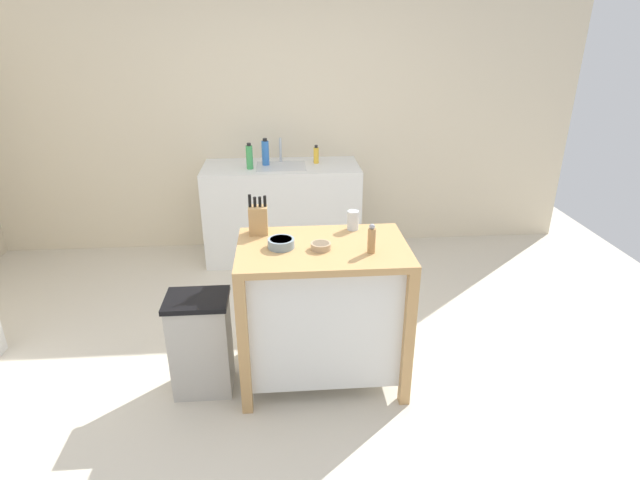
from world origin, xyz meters
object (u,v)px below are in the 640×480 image
at_px(knife_block, 258,219).
at_px(bottle_hand_soap, 265,153).
at_px(bowl_ceramic_wide, 321,246).
at_px(pepper_grinder, 372,239).
at_px(bottle_dish_soap, 316,155).
at_px(trash_bin, 201,344).
at_px(bottle_spray_cleaner, 249,157).
at_px(drinking_cup, 353,220).
at_px(bowl_ceramic_small, 281,243).
at_px(sink_faucet, 281,150).
at_px(kitchen_island, 323,306).

bearing_deg(knife_block, bottle_hand_soap, 89.73).
bearing_deg(bowl_ceramic_wide, pepper_grinder, -13.70).
bearing_deg(bottle_dish_soap, pepper_grinder, -85.53).
bearing_deg(trash_bin, bottle_spray_cleaner, 82.70).
height_order(bowl_ceramic_wide, bottle_dish_soap, bottle_dish_soap).
bearing_deg(bowl_ceramic_wide, bottle_hand_soap, 100.16).
xyz_separation_m(drinking_cup, bottle_hand_soap, (-0.56, 1.64, 0.04)).
xyz_separation_m(bowl_ceramic_small, pepper_grinder, (0.49, -0.11, 0.05)).
relative_size(knife_block, bowl_ceramic_small, 1.63).
height_order(trash_bin, bottle_dish_soap, bottle_dish_soap).
distance_m(bowl_ceramic_wide, sink_faucet, 2.04).
distance_m(kitchen_island, bottle_dish_soap, 1.96).
bearing_deg(bowl_ceramic_wide, knife_block, 143.45).
xyz_separation_m(bowl_ceramic_wide, bottle_hand_soap, (-0.34, 1.93, 0.08)).
relative_size(bowl_ceramic_wide, drinking_cup, 0.96).
bearing_deg(kitchen_island, trash_bin, -175.39).
xyz_separation_m(trash_bin, bottle_hand_soap, (0.37, 1.94, 0.68)).
distance_m(knife_block, bottle_hand_soap, 1.66).
height_order(kitchen_island, sink_faucet, sink_faucet).
bearing_deg(bowl_ceramic_small, bottle_spray_cleaner, 98.45).
bearing_deg(bottle_hand_soap, bottle_spray_cleaner, -136.38).
xyz_separation_m(kitchen_island, trash_bin, (-0.73, -0.06, -0.19)).
bearing_deg(knife_block, bowl_ceramic_small, -58.91).
xyz_separation_m(bowl_ceramic_wide, trash_bin, (-0.71, -0.01, -0.60)).
distance_m(trash_bin, bottle_hand_soap, 2.09).
bearing_deg(knife_block, bottle_dish_soap, 74.51).
bearing_deg(drinking_cup, kitchen_island, -131.02).
bearing_deg(sink_faucet, bowl_ceramic_wide, -84.14).
relative_size(bowl_ceramic_wide, bottle_hand_soap, 0.47).
xyz_separation_m(knife_block, drinking_cup, (0.57, 0.02, -0.03)).
distance_m(trash_bin, bottle_spray_cleaner, 1.94).
bearing_deg(bowl_ceramic_small, bottle_hand_soap, 93.78).
distance_m(knife_block, trash_bin, 0.81).
bearing_deg(sink_faucet, bowl_ceramic_small, -90.35).
distance_m(bowl_ceramic_wide, bottle_hand_soap, 1.96).
xyz_separation_m(kitchen_island, pepper_grinder, (0.26, -0.11, 0.48)).
xyz_separation_m(bowl_ceramic_small, bottle_hand_soap, (-0.12, 1.88, 0.07)).
xyz_separation_m(bowl_ceramic_wide, bottle_spray_cleaner, (-0.48, 1.80, 0.07)).
distance_m(kitchen_island, knife_block, 0.65).
xyz_separation_m(kitchen_island, bowl_ceramic_small, (-0.24, -0.00, 0.43)).
height_order(bowl_ceramic_small, pepper_grinder, pepper_grinder).
bearing_deg(bowl_ceramic_small, sink_faucet, 89.65).
bearing_deg(sink_faucet, pepper_grinder, -77.10).
xyz_separation_m(sink_faucet, bottle_spray_cleaner, (-0.27, -0.24, -0.00)).
bearing_deg(bottle_hand_soap, sink_faucet, 37.84).
distance_m(sink_faucet, bottle_dish_soap, 0.34).
distance_m(drinking_cup, bottle_dish_soap, 1.67).
bearing_deg(kitchen_island, bottle_spray_cleaner, 105.83).
bearing_deg(bottle_hand_soap, bottle_dish_soap, 2.90).
bearing_deg(bottle_dish_soap, kitchen_island, -93.00).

